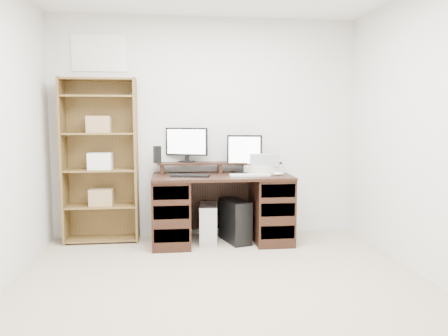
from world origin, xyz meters
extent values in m
cube|color=#B7A58C|center=(0.00, 0.00, -0.01)|extent=(3.50, 4.00, 0.02)
cube|color=silver|center=(0.00, 2.01, 1.25)|extent=(3.50, 0.02, 2.50)
cube|color=silver|center=(0.00, -2.01, 1.25)|extent=(3.50, 0.02, 2.50)
cube|color=white|center=(-1.18, 1.99, 2.08)|extent=(0.60, 0.01, 0.40)
cube|color=black|center=(0.14, 1.63, 0.73)|extent=(1.50, 0.70, 0.03)
cube|color=black|center=(-0.41, 1.63, 0.36)|extent=(0.40, 0.66, 0.72)
cube|color=black|center=(0.69, 1.63, 0.36)|extent=(0.40, 0.66, 0.72)
cube|color=black|center=(0.14, 1.96, 0.40)|extent=(1.48, 0.02, 0.65)
cube|color=black|center=(-0.41, 1.30, 0.18)|extent=(0.36, 0.01, 0.14)
cube|color=black|center=(-0.41, 1.30, 0.42)|extent=(0.36, 0.01, 0.14)
cube|color=black|center=(-0.41, 1.30, 0.62)|extent=(0.36, 0.01, 0.14)
cube|color=black|center=(0.69, 1.30, 0.18)|extent=(0.36, 0.01, 0.14)
cube|color=black|center=(0.69, 1.30, 0.42)|extent=(0.36, 0.01, 0.14)
cube|color=black|center=(0.69, 1.30, 0.62)|extent=(0.36, 0.01, 0.14)
cube|color=black|center=(-0.51, 1.85, 0.80)|extent=(0.04, 0.20, 0.10)
cube|color=black|center=(0.14, 1.85, 0.80)|extent=(0.04, 0.20, 0.10)
cube|color=black|center=(0.79, 1.85, 0.80)|extent=(0.04, 0.20, 0.10)
cube|color=black|center=(0.14, 1.85, 0.86)|extent=(1.40, 0.22, 0.02)
cube|color=black|center=(-0.24, 1.89, 0.88)|extent=(0.20, 0.18, 0.01)
cube|color=black|center=(-0.23, 1.90, 0.93)|extent=(0.05, 0.04, 0.09)
cube|color=black|center=(-0.23, 1.90, 1.10)|extent=(0.47, 0.21, 0.31)
cube|color=white|center=(-0.24, 1.89, 1.10)|extent=(0.42, 0.17, 0.28)
cube|color=black|center=(0.41, 1.75, 0.76)|extent=(0.22, 0.19, 0.02)
cube|color=black|center=(0.41, 1.77, 0.82)|extent=(0.06, 0.04, 0.10)
cube|color=black|center=(0.41, 1.77, 1.01)|extent=(0.39, 0.14, 0.34)
cube|color=white|center=(0.41, 1.75, 1.01)|extent=(0.34, 0.10, 0.30)
cube|color=black|center=(-0.56, 1.81, 0.97)|extent=(0.09, 0.09, 0.19)
cube|color=black|center=(-0.21, 1.54, 0.76)|extent=(0.43, 0.22, 0.02)
cube|color=silver|center=(0.43, 1.52, 0.76)|extent=(0.44, 0.15, 0.02)
ellipsoid|color=white|center=(0.74, 1.53, 0.77)|extent=(0.11, 0.08, 0.04)
cube|color=beige|center=(0.62, 1.69, 0.80)|extent=(0.44, 0.38, 0.09)
cube|color=#92979C|center=(0.62, 1.69, 0.91)|extent=(0.34, 0.26, 0.13)
cube|color=#B7BABF|center=(-0.01, 1.67, 0.21)|extent=(0.22, 0.44, 0.42)
cube|color=black|center=(0.29, 1.64, 0.23)|extent=(0.32, 0.51, 0.47)
cube|color=#19FF33|center=(0.35, 1.42, 0.33)|extent=(0.01, 0.01, 0.01)
cube|color=brown|center=(-1.56, 1.83, 0.90)|extent=(0.02, 0.30, 1.80)
cube|color=brown|center=(-0.79, 1.83, 0.90)|extent=(0.02, 0.30, 1.80)
cube|color=brown|center=(-1.18, 1.97, 0.90)|extent=(0.80, 0.01, 1.80)
cube|color=brown|center=(-1.18, 1.83, 0.03)|extent=(0.75, 0.28, 0.02)
cube|color=brown|center=(-1.18, 1.83, 0.40)|extent=(0.75, 0.28, 0.02)
cube|color=brown|center=(-1.18, 1.83, 0.80)|extent=(0.75, 0.28, 0.02)
cube|color=brown|center=(-1.18, 1.83, 1.20)|extent=(0.75, 0.28, 0.02)
cube|color=brown|center=(-1.18, 1.83, 1.60)|extent=(0.75, 0.28, 0.02)
cube|color=brown|center=(-1.18, 1.83, 1.78)|extent=(0.75, 0.28, 0.02)
cube|color=#A07F54|center=(-1.18, 1.83, 0.50)|extent=(0.25, 0.20, 0.18)
cube|color=white|center=(-1.18, 1.83, 0.90)|extent=(0.25, 0.20, 0.18)
cube|color=#A07F54|center=(-1.18, 1.83, 1.30)|extent=(0.25, 0.20, 0.18)
camera|label=1|loc=(-0.39, -3.05, 1.35)|focal=35.00mm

